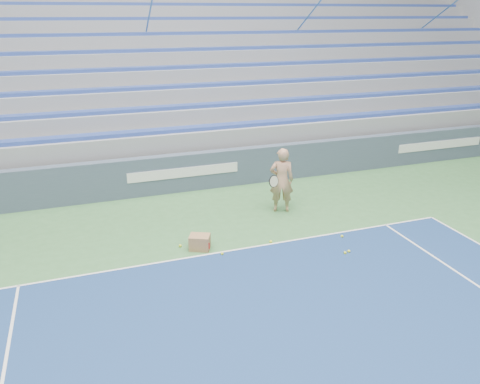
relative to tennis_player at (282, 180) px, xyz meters
The scene contains 10 objects.
sponsor_barrier 3.11m from the tennis_player, 131.50° to the left, with size 30.00×0.32×1.10m.
bleachers 8.43m from the tennis_player, 104.35° to the left, with size 31.00×9.15×7.30m.
tennis_player is the anchor object (origin of this frame).
ball_box 2.96m from the tennis_player, 151.80° to the right, with size 0.53×0.49×0.33m.
tennis_ball_0 2.92m from the tennis_player, 140.39° to the right, with size 0.07×0.07×0.07m, color yellow.
tennis_ball_1 2.75m from the tennis_player, 79.87° to the right, with size 0.07×0.07×0.07m, color yellow.
tennis_ball_2 2.19m from the tennis_player, 69.82° to the right, with size 0.07×0.07×0.07m, color yellow.
tennis_ball_3 3.24m from the tennis_player, 158.90° to the right, with size 0.07×0.07×0.07m, color yellow.
tennis_ball_4 2.04m from the tennis_player, 120.67° to the right, with size 0.07×0.07×0.07m, color yellow.
tennis_ball_5 2.77m from the tennis_player, 82.42° to the right, with size 0.07×0.07×0.07m, color yellow.
Camera 1 is at (-2.67, 3.29, 4.85)m, focal length 35.00 mm.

